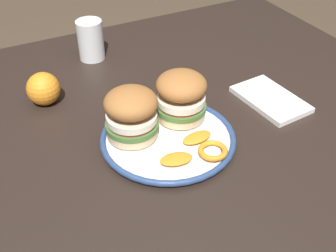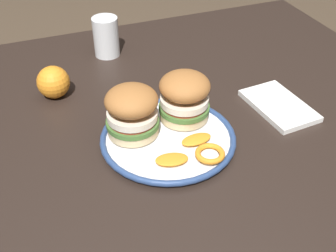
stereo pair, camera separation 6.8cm
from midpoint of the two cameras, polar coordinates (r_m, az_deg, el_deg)
name	(u,v)px [view 1 (the left image)]	position (r m, az deg, el deg)	size (l,w,h in m)	color
dining_table	(154,159)	(0.94, -4.00, -4.49)	(1.28, 1.01, 0.70)	black
dinner_plate	(168,138)	(0.84, -2.33, -1.73)	(0.27, 0.27, 0.02)	white
sandwich_half_left	(131,113)	(0.81, -7.29, 1.66)	(0.11, 0.11, 0.10)	beige
sandwich_half_right	(181,95)	(0.86, -0.53, 4.05)	(0.12, 0.12, 0.10)	beige
orange_peel_curled	(213,151)	(0.79, 3.52, -3.39)	(0.07, 0.07, 0.01)	orange
orange_peel_strip_long	(176,159)	(0.78, -1.45, -4.48)	(0.07, 0.05, 0.01)	orange
orange_peel_strip_short	(197,137)	(0.82, 1.50, -1.60)	(0.06, 0.04, 0.01)	orange
drinking_glass	(91,43)	(1.14, -11.92, 10.74)	(0.07, 0.07, 0.10)	white
whole_orange	(43,89)	(0.98, -18.14, 4.65)	(0.07, 0.07, 0.07)	orange
folded_napkin	(270,99)	(0.98, 11.50, 3.44)	(0.17, 0.10, 0.01)	white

